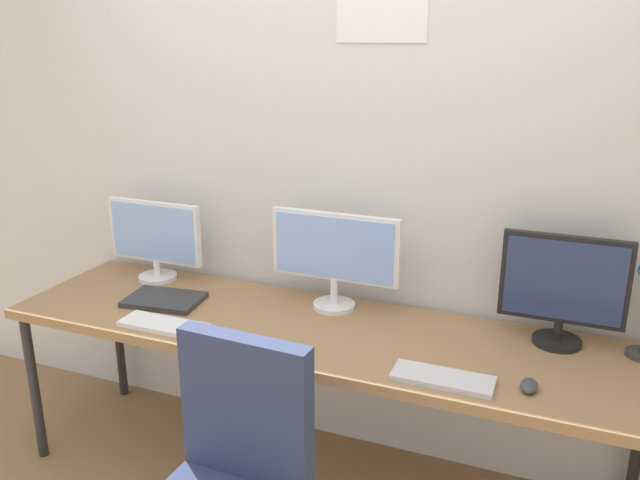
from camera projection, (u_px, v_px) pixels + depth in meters
name	position (u px, v px, depth m)	size (l,w,h in m)	color
wall_back	(352.00, 169.00, 2.80)	(4.98, 0.11, 2.60)	silver
desk	(315.00, 338.00, 2.61)	(2.58, 0.68, 0.74)	#936D47
monitor_left	(155.00, 238.00, 3.04)	(0.48, 0.18, 0.38)	silver
monitor_center	(335.00, 254.00, 2.71)	(0.56, 0.18, 0.42)	silver
monitor_right	(563.00, 287.00, 2.39)	(0.45, 0.18, 0.43)	black
keyboard_left	(163.00, 325.00, 2.59)	(0.36, 0.13, 0.02)	silver
keyboard_right	(443.00, 378.00, 2.19)	(0.34, 0.13, 0.02)	silver
computer_mouse	(529.00, 386.00, 2.13)	(0.06, 0.10, 0.03)	#38383D
laptop_closed	(164.00, 300.00, 2.83)	(0.32, 0.22, 0.02)	#2D2D2D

